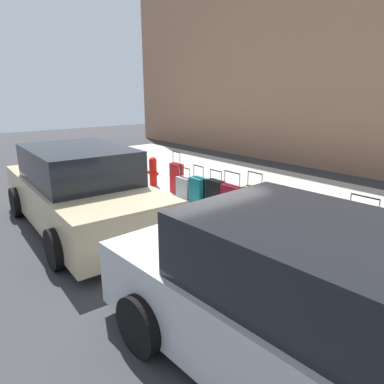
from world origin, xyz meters
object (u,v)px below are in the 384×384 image
object	(u,v)px
suitcase_teal_0	(360,236)
suitcase_red_2	(299,222)
suitcase_silver_8	(185,188)
suitcase_red_9	(177,178)
suitcase_silver_1	(324,233)
fire_hydrant	(153,171)
parked_car_silver_0	(314,314)
parked_car_beige_1	(81,191)
suitcase_navy_3	(278,213)
suitcase_black_6	(216,194)
suitcase_maroon_5	(231,200)
suitcase_olive_4	(254,204)
suitcase_teal_7	(198,190)
bollard_post	(133,165)

from	to	relation	value
suitcase_teal_0	suitcase_red_2	xyz separation A→B (m)	(0.99, 0.11, -0.03)
suitcase_silver_8	suitcase_red_9	size ratio (longest dim) A/B	0.72
suitcase_red_2	suitcase_silver_1	bearing A→B (deg)	-179.81
fire_hydrant	parked_car_silver_0	bearing A→B (deg)	158.14
fire_hydrant	parked_car_beige_1	size ratio (longest dim) A/B	0.17
suitcase_navy_3	parked_car_silver_0	size ratio (longest dim) A/B	0.15
suitcase_navy_3	parked_car_silver_0	world-z (taller)	parked_car_silver_0
suitcase_black_6	parked_car_silver_0	size ratio (longest dim) A/B	0.19
suitcase_silver_1	suitcase_maroon_5	size ratio (longest dim) A/B	0.86
suitcase_red_2	suitcase_maroon_5	bearing A→B (deg)	0.95
suitcase_olive_4	parked_car_silver_0	size ratio (longest dim) A/B	0.22
suitcase_maroon_5	parked_car_beige_1	bearing A→B (deg)	56.31
suitcase_red_9	suitcase_black_6	bearing A→B (deg)	177.40
suitcase_teal_0	parked_car_beige_1	distance (m)	4.98
suitcase_red_2	parked_car_beige_1	size ratio (longest dim) A/B	0.14
suitcase_maroon_5	parked_car_beige_1	size ratio (longest dim) A/B	0.20
suitcase_teal_7	suitcase_teal_0	bearing A→B (deg)	-177.92
suitcase_silver_1	suitcase_teal_0	bearing A→B (deg)	-168.68
suitcase_silver_1	parked_car_silver_0	bearing A→B (deg)	117.69
suitcase_red_2	fire_hydrant	bearing A→B (deg)	-0.50
suitcase_silver_1	suitcase_teal_7	xyz separation A→B (m)	(3.09, 0.03, 0.04)
suitcase_maroon_5	suitcase_silver_8	xyz separation A→B (m)	(1.54, -0.00, -0.06)
suitcase_teal_7	bollard_post	xyz separation A→B (m)	(2.73, 0.08, 0.17)
suitcase_red_2	parked_car_beige_1	world-z (taller)	parked_car_beige_1
suitcase_red_9	parked_car_silver_0	distance (m)	6.00
suitcase_maroon_5	parked_car_silver_0	world-z (taller)	parked_car_silver_0
suitcase_olive_4	suitcase_red_9	distance (m)	2.57
bollard_post	suitcase_silver_1	bearing A→B (deg)	-178.90
suitcase_red_2	parked_car_beige_1	distance (m)	4.11
suitcase_navy_3	parked_car_beige_1	bearing A→B (deg)	43.81
fire_hydrant	suitcase_teal_7	bearing A→B (deg)	178.07
suitcase_olive_4	suitcase_maroon_5	distance (m)	0.55
suitcase_navy_3	suitcase_olive_4	distance (m)	0.54
bollard_post	suitcase_olive_4	bearing A→B (deg)	-178.11
suitcase_navy_3	suitcase_teal_0	bearing A→B (deg)	179.90
suitcase_red_2	parked_car_silver_0	bearing A→B (deg)	125.44
suitcase_red_2	suitcase_olive_4	distance (m)	1.05
parked_car_silver_0	parked_car_beige_1	bearing A→B (deg)	0.00
suitcase_silver_1	suitcase_navy_3	size ratio (longest dim) A/B	1.18
suitcase_red_2	suitcase_maroon_5	world-z (taller)	suitcase_maroon_5
suitcase_silver_1	suitcase_teal_7	distance (m)	3.09
suitcase_silver_1	suitcase_silver_8	xyz separation A→B (m)	(3.60, 0.02, -0.00)
suitcase_maroon_5	suitcase_silver_8	distance (m)	1.54
suitcase_silver_8	suitcase_red_9	xyz separation A→B (m)	(0.48, -0.13, 0.12)
suitcase_black_6	suitcase_red_9	distance (m)	1.49
suitcase_teal_7	parked_car_beige_1	world-z (taller)	parked_car_beige_1
suitcase_teal_0	suitcase_black_6	world-z (taller)	suitcase_teal_0
suitcase_olive_4	bollard_post	distance (m)	4.31
suitcase_silver_1	suitcase_navy_3	world-z (taller)	suitcase_silver_1
fire_hydrant	parked_car_silver_0	size ratio (longest dim) A/B	0.18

